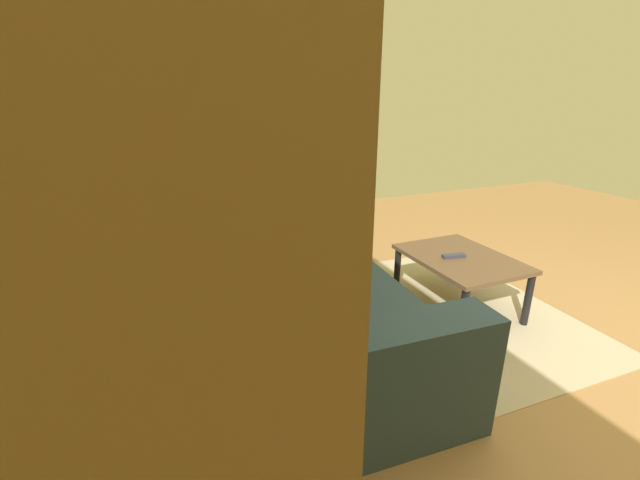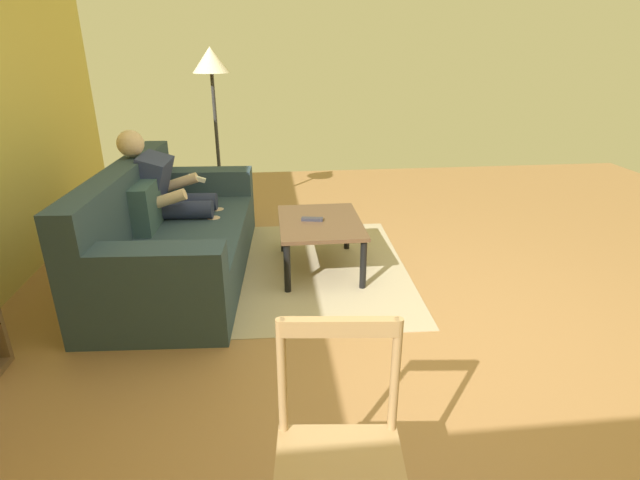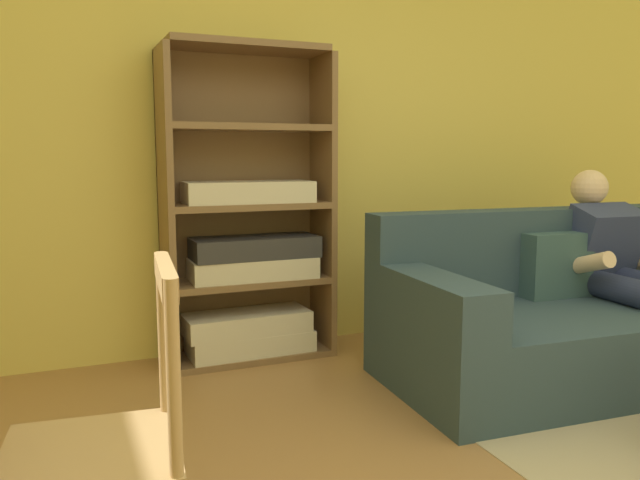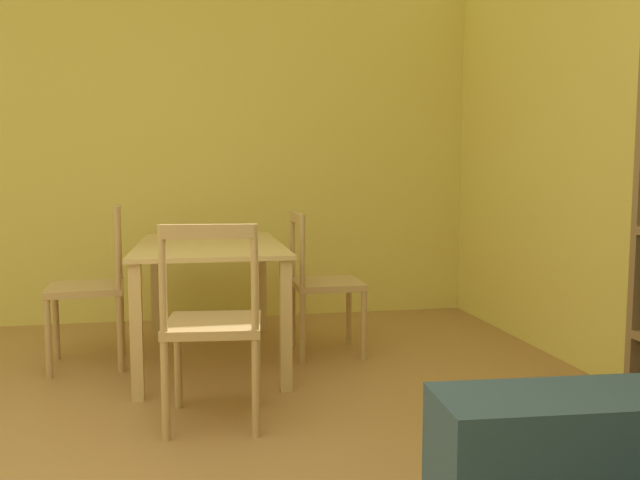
{
  "view_description": "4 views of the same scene",
  "coord_description": "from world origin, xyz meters",
  "px_view_note": "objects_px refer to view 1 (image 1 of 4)",
  "views": [
    {
      "loc": [
        -0.92,
        2.41,
        1.53
      ],
      "look_at": [
        1.25,
        1.49,
        0.69
      ],
      "focal_mm": 22.98,
      "sensor_mm": 36.0,
      "label": 1
    },
    {
      "loc": [
        -2.39,
        0.78,
        1.74
      ],
      "look_at": [
        1.22,
        0.39,
        0.25
      ],
      "focal_mm": 27.31,
      "sensor_mm": 36.0,
      "label": 2
    },
    {
      "loc": [
        -1.3,
        -0.95,
        1.18
      ],
      "look_at": [
        -0.5,
        0.94,
        0.9
      ],
      "focal_mm": 35.37,
      "sensor_mm": 36.0,
      "label": 3
    },
    {
      "loc": [
        1.54,
        0.56,
        1.1
      ],
      "look_at": [
        -0.5,
        0.94,
        0.9
      ],
      "focal_mm": 34.93,
      "sensor_mm": 36.0,
      "label": 4
    }
  ],
  "objects_px": {
    "floor_lamp": "(277,107)",
    "tv_remote": "(454,256)",
    "couch": "(309,297)",
    "coffee_table": "(460,264)",
    "person_lounging": "(284,245)"
  },
  "relations": [
    {
      "from": "floor_lamp",
      "to": "tv_remote",
      "type": "bearing_deg",
      "value": -150.04
    },
    {
      "from": "couch",
      "to": "floor_lamp",
      "type": "xyz_separation_m",
      "value": [
        1.43,
        -0.27,
        1.12
      ]
    },
    {
      "from": "coffee_table",
      "to": "person_lounging",
      "type": "bearing_deg",
      "value": 72.96
    },
    {
      "from": "couch",
      "to": "coffee_table",
      "type": "xyz_separation_m",
      "value": [
        -0.03,
        -1.18,
        0.05
      ]
    },
    {
      "from": "person_lounging",
      "to": "tv_remote",
      "type": "relative_size",
      "value": 6.41
    },
    {
      "from": "person_lounging",
      "to": "tv_remote",
      "type": "bearing_deg",
      "value": -107.61
    },
    {
      "from": "coffee_table",
      "to": "floor_lamp",
      "type": "distance_m",
      "value": 2.02
    },
    {
      "from": "tv_remote",
      "to": "couch",
      "type": "bearing_deg",
      "value": -80.45
    },
    {
      "from": "person_lounging",
      "to": "coffee_table",
      "type": "bearing_deg",
      "value": -107.04
    },
    {
      "from": "coffee_table",
      "to": "floor_lamp",
      "type": "relative_size",
      "value": 0.5
    },
    {
      "from": "coffee_table",
      "to": "tv_remote",
      "type": "xyz_separation_m",
      "value": [
        0.01,
        0.06,
        0.07
      ]
    },
    {
      "from": "floor_lamp",
      "to": "person_lounging",
      "type": "bearing_deg",
      "value": 163.5
    },
    {
      "from": "coffee_table",
      "to": "tv_remote",
      "type": "relative_size",
      "value": 4.94
    },
    {
      "from": "couch",
      "to": "person_lounging",
      "type": "distance_m",
      "value": 0.43
    },
    {
      "from": "couch",
      "to": "person_lounging",
      "type": "xyz_separation_m",
      "value": [
        0.34,
        0.05,
        0.25
      ]
    }
  ]
}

